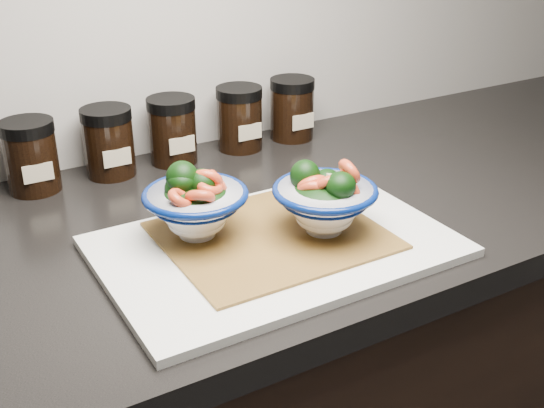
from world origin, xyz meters
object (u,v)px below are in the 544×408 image
spice_jar_b (109,142)px  spice_jar_a (31,156)px  bowl_left (195,203)px  cutting_board (275,246)px  spice_jar_c (172,130)px  bowl_right (324,200)px  spice_jar_e (292,109)px  spice_jar_d (240,118)px

spice_jar_b → spice_jar_a: bearing=180.0°
bowl_left → cutting_board: bearing=-38.3°
spice_jar_a → spice_jar_b: same height
cutting_board → bowl_left: 0.12m
spice_jar_c → bowl_left: bearing=-107.2°
bowl_right → spice_jar_a: size_ratio=1.24×
bowl_left → bowl_right: bearing=-26.0°
cutting_board → bowl_right: bearing=-7.2°
bowl_left → spice_jar_e: bearing=41.5°
cutting_board → spice_jar_b: spice_jar_b is taller
bowl_right → spice_jar_a: bearing=129.1°
cutting_board → bowl_left: bearing=141.7°
spice_jar_b → spice_jar_e: size_ratio=1.00×
spice_jar_b → cutting_board: bearing=-73.7°
spice_jar_a → spice_jar_d: same height
spice_jar_d → spice_jar_e: size_ratio=1.00×
spice_jar_a → spice_jar_c: same height
spice_jar_b → spice_jar_c: 0.11m
spice_jar_d → spice_jar_a: bearing=180.0°
bowl_left → spice_jar_c: 0.30m
spice_jar_b → spice_jar_e: (0.35, 0.00, 0.00)m
bowl_right → spice_jar_c: size_ratio=1.24×
spice_jar_a → spice_jar_e: size_ratio=1.00×
spice_jar_c → spice_jar_d: 0.13m
bowl_right → spice_jar_a: bowl_right is taller
bowl_left → spice_jar_d: 0.36m
bowl_right → spice_jar_b: 0.40m
spice_jar_d → bowl_right: bearing=-100.3°
bowl_left → spice_jar_e: 0.44m
spice_jar_c → spice_jar_e: bearing=0.0°
bowl_left → spice_jar_a: size_ratio=1.23×
cutting_board → spice_jar_b: size_ratio=3.98×
spice_jar_e → bowl_left: bearing=-138.5°
cutting_board → spice_jar_a: (-0.23, 0.36, 0.05)m
spice_jar_a → spice_jar_b: size_ratio=1.00×
cutting_board → bowl_right: 0.09m
spice_jar_a → spice_jar_b: (0.12, 0.00, 0.00)m
cutting_board → spice_jar_c: spice_jar_c is taller
spice_jar_d → spice_jar_e: 0.11m
spice_jar_d → spice_jar_e: same height
cutting_board → spice_jar_a: size_ratio=3.98×
bowl_left → spice_jar_c: size_ratio=1.23×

